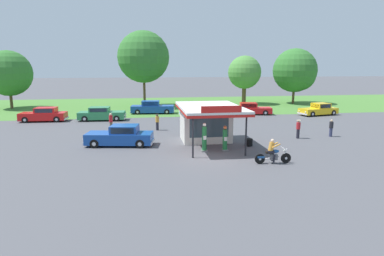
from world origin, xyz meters
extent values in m
plane|color=#4C4C51|center=(0.00, 0.00, 0.00)|extent=(300.00, 300.00, 0.00)
cube|color=#477A33|center=(0.00, 30.00, 0.00)|extent=(120.00, 24.00, 0.01)
cube|color=silver|center=(0.97, 5.19, 1.45)|extent=(3.84, 3.01, 2.90)
cube|color=#384C56|center=(0.97, 3.70, 1.51)|extent=(3.07, 0.05, 1.85)
cube|color=silver|center=(0.97, 3.37, 2.98)|extent=(4.54, 7.15, 0.16)
cube|color=red|center=(0.97, 3.37, 2.80)|extent=(4.54, 7.15, 0.18)
cube|color=red|center=(0.97, -0.18, 3.28)|extent=(2.69, 0.08, 0.44)
cylinder|color=black|center=(2.79, 0.19, 1.45)|extent=(0.12, 0.12, 2.90)
cylinder|color=black|center=(-0.85, 0.19, 1.45)|extent=(0.12, 0.12, 2.90)
cube|color=slate|center=(0.21, 1.71, 0.05)|extent=(0.44, 0.44, 0.10)
cylinder|color=#1E6B33|center=(0.21, 1.71, 0.95)|extent=(0.34, 0.34, 1.70)
cube|color=white|center=(0.21, 1.53, 1.04)|extent=(0.22, 0.02, 0.28)
sphere|color=white|center=(0.21, 1.71, 1.94)|extent=(0.26, 0.26, 0.26)
cube|color=slate|center=(1.73, 1.71, 0.05)|extent=(0.44, 0.44, 0.10)
cylinder|color=#1E6B33|center=(1.73, 1.71, 0.83)|extent=(0.34, 0.34, 1.46)
cube|color=white|center=(1.73, 1.53, 0.90)|extent=(0.22, 0.02, 0.28)
sphere|color=orange|center=(1.73, 1.71, 1.70)|extent=(0.26, 0.26, 0.26)
cylinder|color=black|center=(4.78, -1.87, 0.32)|extent=(0.64, 0.13, 0.64)
cylinder|color=silver|center=(4.78, -1.87, 0.32)|extent=(0.16, 0.13, 0.16)
cylinder|color=black|center=(3.09, -1.80, 0.32)|extent=(0.64, 0.13, 0.64)
cylinder|color=silver|center=(3.09, -1.80, 0.32)|extent=(0.16, 0.13, 0.16)
ellipsoid|color=#1E4C8C|center=(4.03, -1.84, 0.78)|extent=(0.57, 0.26, 0.24)
cube|color=#59595E|center=(3.98, -1.84, 0.42)|extent=(0.45, 0.26, 0.36)
cube|color=black|center=(3.68, -1.82, 0.72)|extent=(0.49, 0.28, 0.10)
cylinder|color=silver|center=(4.68, -1.87, 0.60)|extent=(0.37, 0.09, 0.71)
cylinder|color=silver|center=(4.56, -1.86, 0.98)|extent=(0.07, 0.70, 0.04)
sphere|color=silver|center=(4.66, -1.86, 0.82)|extent=(0.16, 0.16, 0.16)
cube|color=#1E4C8C|center=(3.14, -1.80, 0.44)|extent=(0.45, 0.20, 0.12)
cylinder|color=silver|center=(3.59, -1.68, 0.28)|extent=(0.71, 0.11, 0.18)
cube|color=black|center=(3.75, -1.83, 0.78)|extent=(0.41, 0.36, 0.14)
cylinder|color=black|center=(3.96, -1.68, 0.38)|extent=(0.13, 0.24, 0.56)
cylinder|color=black|center=(3.95, -1.99, 0.38)|extent=(0.13, 0.24, 0.56)
cylinder|color=gold|center=(3.79, -1.83, 1.09)|extent=(0.42, 0.34, 0.60)
sphere|color=beige|center=(3.85, -1.83, 1.47)|extent=(0.22, 0.22, 0.22)
cylinder|color=gold|center=(4.04, -1.64, 1.18)|extent=(0.54, 0.11, 0.31)
cylinder|color=gold|center=(4.02, -2.04, 1.18)|extent=(0.54, 0.11, 0.31)
cube|color=#19479E|center=(-5.89, 4.46, 0.59)|extent=(5.24, 2.64, 0.82)
cube|color=#19479E|center=(-5.49, 4.39, 1.29)|extent=(2.27, 1.93, 0.59)
cube|color=#283847|center=(-6.47, 4.55, 1.29)|extent=(0.28, 1.43, 0.47)
cube|color=#283847|center=(-5.62, 3.60, 1.29)|extent=(1.71, 0.31, 0.45)
cube|color=#283847|center=(-5.36, 5.18, 1.29)|extent=(1.71, 0.31, 0.45)
cube|color=silver|center=(-8.39, 4.87, 0.30)|extent=(0.41, 1.75, 0.18)
cube|color=silver|center=(-3.39, 4.04, 0.30)|extent=(0.41, 1.75, 0.18)
sphere|color=white|center=(-8.49, 4.29, 0.63)|extent=(0.18, 0.18, 0.18)
sphere|color=white|center=(-8.30, 5.45, 0.63)|extent=(0.18, 0.18, 0.18)
cylinder|color=black|center=(-7.71, 3.88, 0.33)|extent=(0.68, 0.31, 0.66)
cylinder|color=silver|center=(-7.71, 3.88, 0.33)|extent=(0.33, 0.27, 0.30)
cylinder|color=black|center=(-7.43, 5.58, 0.33)|extent=(0.68, 0.31, 0.66)
cylinder|color=silver|center=(-7.43, 5.58, 0.33)|extent=(0.33, 0.27, 0.30)
cylinder|color=black|center=(-4.35, 3.33, 0.33)|extent=(0.68, 0.31, 0.66)
cylinder|color=silver|center=(-4.35, 3.33, 0.33)|extent=(0.33, 0.27, 0.30)
cylinder|color=black|center=(-4.07, 5.03, 0.33)|extent=(0.68, 0.31, 0.66)
cylinder|color=silver|center=(-4.07, 5.03, 0.33)|extent=(0.33, 0.27, 0.30)
cube|color=#2D844C|center=(-8.59, 16.74, 0.58)|extent=(5.15, 2.12, 0.80)
cube|color=#2D844C|center=(-8.81, 16.75, 1.25)|extent=(2.24, 1.72, 0.53)
cube|color=#283847|center=(-7.75, 16.69, 1.25)|extent=(0.13, 1.41, 0.42)
cube|color=#283847|center=(-8.76, 17.53, 1.25)|extent=(1.82, 0.14, 0.40)
cube|color=#283847|center=(-8.85, 15.97, 1.25)|extent=(1.82, 0.14, 0.40)
cube|color=silver|center=(-6.04, 16.58, 0.30)|extent=(0.22, 1.73, 0.18)
cube|color=silver|center=(-11.13, 16.90, 0.30)|extent=(0.22, 1.73, 0.18)
sphere|color=white|center=(-5.99, 17.16, 0.62)|extent=(0.18, 0.18, 0.18)
sphere|color=white|center=(-6.06, 16.00, 0.62)|extent=(0.18, 0.18, 0.18)
cylinder|color=black|center=(-6.82, 17.48, 0.33)|extent=(0.67, 0.24, 0.66)
cylinder|color=silver|center=(-6.82, 17.48, 0.33)|extent=(0.31, 0.24, 0.30)
cylinder|color=black|center=(-6.93, 15.79, 0.33)|extent=(0.67, 0.24, 0.66)
cylinder|color=silver|center=(-6.93, 15.79, 0.33)|extent=(0.31, 0.24, 0.30)
cylinder|color=black|center=(-10.25, 17.69, 0.33)|extent=(0.67, 0.24, 0.66)
cylinder|color=silver|center=(-10.25, 17.69, 0.33)|extent=(0.31, 0.24, 0.30)
cylinder|color=black|center=(-10.35, 16.00, 0.33)|extent=(0.67, 0.24, 0.66)
cylinder|color=silver|center=(-10.35, 16.00, 0.33)|extent=(0.31, 0.24, 0.30)
cube|color=#7AC6D1|center=(2.77, 17.73, 0.60)|extent=(4.89, 2.23, 0.83)
cube|color=#7AC6D1|center=(3.01, 17.75, 1.32)|extent=(2.08, 1.78, 0.61)
cube|color=#283847|center=(2.06, 17.67, 1.32)|extent=(0.16, 1.43, 0.49)
cube|color=#283847|center=(3.08, 16.96, 1.32)|extent=(1.65, 0.17, 0.46)
cube|color=#283847|center=(2.94, 18.54, 1.32)|extent=(1.65, 0.17, 0.46)
cube|color=silver|center=(0.38, 17.52, 0.30)|extent=(0.27, 1.75, 0.18)
cube|color=silver|center=(5.17, 17.93, 0.30)|extent=(0.27, 1.75, 0.18)
sphere|color=white|center=(0.42, 16.94, 0.64)|extent=(0.18, 0.18, 0.18)
sphere|color=white|center=(0.31, 18.11, 0.64)|extent=(0.18, 0.18, 0.18)
cylinder|color=black|center=(1.24, 16.74, 0.33)|extent=(0.67, 0.26, 0.66)
cylinder|color=silver|center=(1.24, 16.74, 0.33)|extent=(0.31, 0.24, 0.30)
cylinder|color=black|center=(1.09, 18.44, 0.33)|extent=(0.67, 0.26, 0.66)
cylinder|color=silver|center=(1.09, 18.44, 0.33)|extent=(0.31, 0.24, 0.30)
cylinder|color=black|center=(4.46, 17.01, 0.33)|extent=(0.67, 0.26, 0.66)
cylinder|color=silver|center=(4.46, 17.01, 0.33)|extent=(0.31, 0.24, 0.30)
cylinder|color=black|center=(4.31, 18.72, 0.33)|extent=(0.67, 0.26, 0.66)
cylinder|color=silver|center=(4.31, 18.72, 0.33)|extent=(0.31, 0.24, 0.30)
cube|color=red|center=(9.31, 18.63, 0.54)|extent=(5.44, 2.70, 0.71)
cube|color=red|center=(9.07, 18.67, 1.18)|extent=(2.28, 1.92, 0.58)
cube|color=#283847|center=(10.04, 18.49, 1.18)|extent=(0.29, 1.39, 0.46)
cube|color=#283847|center=(9.20, 19.43, 1.18)|extent=(1.70, 0.34, 0.44)
cube|color=#283847|center=(8.93, 17.90, 1.18)|extent=(1.70, 0.34, 0.44)
cube|color=silver|center=(11.89, 18.16, 0.30)|extent=(0.42, 1.71, 0.18)
cube|color=silver|center=(6.72, 19.09, 0.30)|extent=(0.42, 1.71, 0.18)
sphere|color=white|center=(12.01, 18.72, 0.57)|extent=(0.18, 0.18, 0.18)
sphere|color=white|center=(11.80, 17.59, 0.57)|extent=(0.18, 0.18, 0.18)
cylinder|color=black|center=(11.19, 19.14, 0.33)|extent=(0.69, 0.31, 0.66)
cylinder|color=silver|center=(11.19, 19.14, 0.33)|extent=(0.33, 0.27, 0.30)
cylinder|color=black|center=(10.90, 17.48, 0.33)|extent=(0.69, 0.31, 0.66)
cylinder|color=silver|center=(10.90, 17.48, 0.33)|extent=(0.33, 0.27, 0.30)
cylinder|color=black|center=(7.71, 19.77, 0.33)|extent=(0.69, 0.31, 0.66)
cylinder|color=silver|center=(7.71, 19.77, 0.33)|extent=(0.33, 0.27, 0.30)
cylinder|color=black|center=(7.42, 18.11, 0.33)|extent=(0.69, 0.31, 0.66)
cylinder|color=silver|center=(7.42, 18.11, 0.33)|extent=(0.33, 0.27, 0.30)
cube|color=gold|center=(17.45, 16.78, 0.53)|extent=(4.99, 2.78, 0.70)
cube|color=gold|center=(17.81, 16.86, 1.18)|extent=(2.12, 1.96, 0.61)
cube|color=#283847|center=(16.94, 16.68, 1.18)|extent=(0.34, 1.41, 0.49)
cube|color=#283847|center=(17.97, 16.08, 1.18)|extent=(1.52, 0.35, 0.46)
cube|color=#283847|center=(17.65, 17.64, 1.18)|extent=(1.52, 0.35, 0.46)
cube|color=silver|center=(15.12, 16.29, 0.30)|extent=(0.48, 1.74, 0.18)
cube|color=silver|center=(19.78, 17.28, 0.30)|extent=(0.48, 1.74, 0.18)
sphere|color=white|center=(15.23, 15.71, 0.57)|extent=(0.18, 0.18, 0.18)
sphere|color=white|center=(14.98, 16.86, 0.57)|extent=(0.18, 0.18, 0.18)
cylinder|color=black|center=(16.06, 15.61, 0.33)|extent=(0.69, 0.33, 0.66)
cylinder|color=silver|center=(16.06, 15.61, 0.33)|extent=(0.34, 0.28, 0.30)
cylinder|color=black|center=(15.70, 17.29, 0.33)|extent=(0.69, 0.33, 0.66)
cylinder|color=silver|center=(15.70, 17.29, 0.33)|extent=(0.34, 0.28, 0.30)
cylinder|color=black|center=(19.19, 16.27, 0.33)|extent=(0.69, 0.33, 0.66)
cylinder|color=silver|center=(19.19, 16.27, 0.33)|extent=(0.34, 0.28, 0.30)
cylinder|color=black|center=(18.84, 17.96, 0.33)|extent=(0.69, 0.33, 0.66)
cylinder|color=silver|center=(18.84, 17.96, 0.33)|extent=(0.34, 0.28, 0.30)
cube|color=red|center=(-14.89, 17.08, 0.58)|extent=(4.86, 2.07, 0.80)
cube|color=red|center=(-14.56, 17.07, 1.26)|extent=(2.22, 1.75, 0.56)
cube|color=#283847|center=(-15.62, 17.10, 1.26)|extent=(0.09, 1.48, 0.44)
cube|color=#283847|center=(-14.59, 16.25, 1.26)|extent=(1.84, 0.10, 0.42)
cube|color=#283847|center=(-14.53, 17.89, 1.26)|extent=(1.84, 0.10, 0.42)
cube|color=silver|center=(-17.31, 17.17, 0.30)|extent=(0.19, 1.80, 0.18)
cube|color=silver|center=(-12.46, 16.99, 0.30)|extent=(0.19, 1.80, 0.18)
sphere|color=white|center=(-17.34, 16.56, 0.62)|extent=(0.18, 0.18, 0.18)
sphere|color=white|center=(-17.30, 17.77, 0.62)|extent=(0.18, 0.18, 0.18)
cylinder|color=black|center=(-16.55, 16.25, 0.33)|extent=(0.67, 0.22, 0.66)
cylinder|color=silver|center=(-16.55, 16.25, 0.33)|extent=(0.30, 0.23, 0.30)
cylinder|color=black|center=(-16.48, 18.02, 0.33)|extent=(0.67, 0.22, 0.66)
cylinder|color=silver|center=(-16.48, 18.02, 0.33)|extent=(0.30, 0.23, 0.30)
cylinder|color=black|center=(-13.29, 16.13, 0.33)|extent=(0.67, 0.22, 0.66)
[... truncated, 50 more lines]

